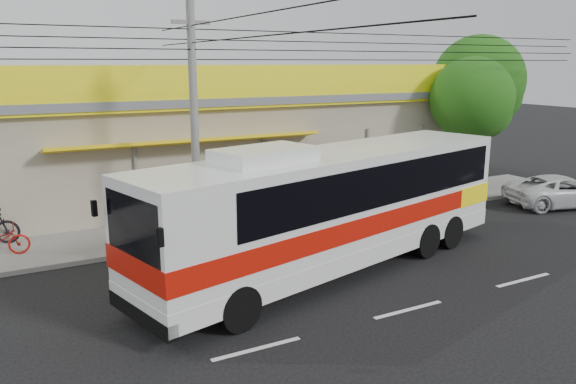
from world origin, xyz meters
name	(u,v)px	position (x,y,z in m)	size (l,w,h in m)	color
ground	(349,276)	(0.00, 0.00, 0.00)	(120.00, 120.00, 0.00)	black
sidewalk	(258,221)	(0.00, 6.00, 0.07)	(30.00, 3.20, 0.15)	slate
lane_markings	(408,310)	(0.00, -2.50, 0.00)	(50.00, 0.12, 0.01)	silver
storefront_building	(204,143)	(-0.01, 11.54, 2.30)	(22.60, 9.20, 5.70)	gray
coach_bus	(340,200)	(0.06, 0.66, 2.02)	(12.51, 5.55, 3.78)	silver
white_car	(562,191)	(12.08, 2.35, 0.64)	(2.12, 4.60, 1.28)	silver
utility_pole	(191,43)	(-2.91, 4.20, 6.35)	(34.00, 14.00, 7.70)	slate
tree_near	(474,102)	(10.57, 6.01, 4.10)	(3.66, 3.66, 6.06)	black
tree_far	(481,84)	(12.23, 7.24, 4.78)	(4.26, 4.26, 7.07)	black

